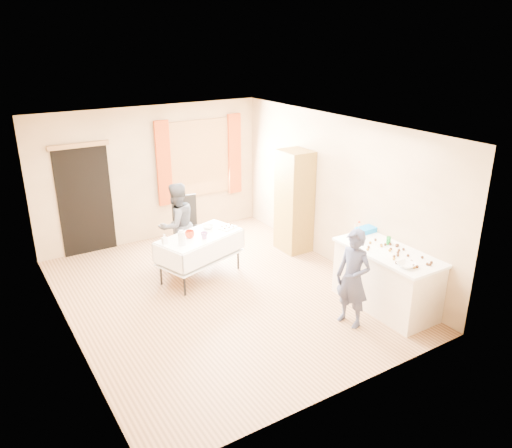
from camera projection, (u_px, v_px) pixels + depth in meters
floor at (222, 294)px, 7.85m from camera, size 4.50×5.50×0.02m
ceiling at (217, 128)px, 6.92m from camera, size 4.50×5.50×0.02m
wall_back at (152, 174)px, 9.57m from camera, size 4.50×0.02×2.60m
wall_front at (344, 293)px, 5.20m from camera, size 4.50×0.02×2.60m
wall_left at (61, 249)px, 6.27m from camera, size 0.02×5.50×2.60m
wall_right at (337, 192)px, 8.50m from camera, size 0.02×5.50×2.60m
window_frame at (199, 158)px, 9.96m from camera, size 1.32×0.06×1.52m
window_pane at (200, 158)px, 9.95m from camera, size 1.20×0.02×1.40m
curtain_left at (164, 164)px, 9.54m from camera, size 0.28×0.06×1.65m
curtain_right at (235, 154)px, 10.31m from camera, size 0.28×0.06×1.65m
doorway at (85, 201)px, 9.01m from camera, size 0.95×0.04×2.00m
door_lintel at (79, 145)px, 8.62m from camera, size 1.05×0.06×0.08m
cabinet at (294, 201)px, 9.16m from camera, size 0.50×0.60×1.90m
counter at (386, 279)px, 7.34m from camera, size 0.77×1.61×0.91m
party_table at (200, 252)px, 8.25m from camera, size 1.56×1.12×0.75m
chair at (188, 238)px, 9.15m from camera, size 0.52×0.52×1.09m
girl at (353, 278)px, 6.81m from camera, size 0.67×0.57×1.41m
woman at (177, 225)px, 8.58m from camera, size 1.00×0.91×1.49m
soda_can at (388, 240)px, 7.37m from camera, size 0.08×0.08×0.12m
mixing_bowl at (406, 265)px, 6.66m from camera, size 0.27×0.27×0.06m
foam_block at (356, 235)px, 7.62m from camera, size 0.16×0.11×0.08m
blue_basket at (366, 230)px, 7.82m from camera, size 0.30×0.21×0.08m
pitcher at (182, 239)px, 7.72m from camera, size 0.15×0.15×0.22m
cup_red at (190, 234)px, 8.02m from camera, size 0.28×0.28×0.12m
cup_rainbow at (204, 235)px, 7.99m from camera, size 0.23×0.23×0.11m
small_bowl at (208, 227)px, 8.41m from camera, size 0.20×0.20×0.06m
pastry_tray at (228, 228)px, 8.43m from camera, size 0.33×0.28×0.02m
bottle at (164, 239)px, 7.78m from camera, size 0.08×0.09×0.16m
cake_balls at (397, 252)px, 7.06m from camera, size 0.52×1.10×0.04m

